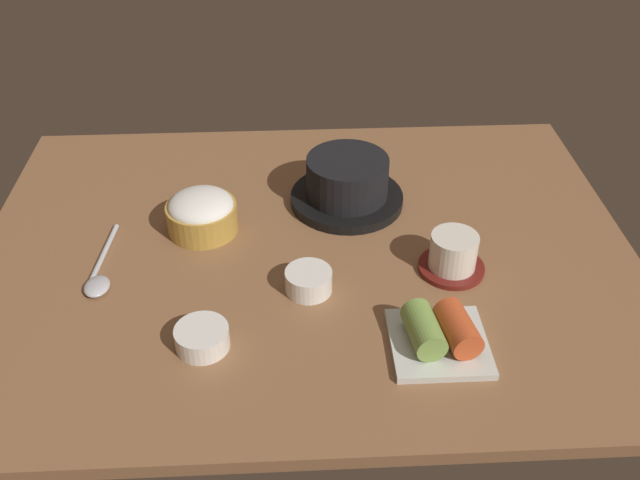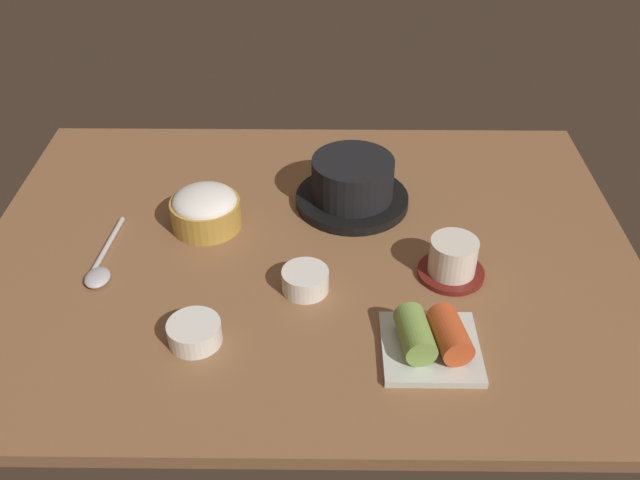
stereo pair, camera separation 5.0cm
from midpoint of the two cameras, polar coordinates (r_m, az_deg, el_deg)
dining_table at (r=107.72cm, az=0.28°, el=-1.07°), size 100.00×76.00×2.00cm
stone_pot at (r=115.03cm, az=3.92°, el=4.56°), size 18.71×18.71×8.35cm
rice_bowl at (r=110.96cm, az=-8.05°, el=2.53°), size 11.05×11.05×6.56cm
tea_cup_with_saucer at (r=102.56cm, az=12.14°, el=-1.58°), size 9.72×9.72×6.09cm
banchan_cup_center at (r=98.49cm, az=0.37°, el=-3.29°), size 6.68×6.68×3.27cm
kimchi_plate at (r=90.99cm, az=10.67°, el=-8.01°), size 12.52×12.52×5.08cm
side_bowl_near at (r=92.09cm, az=-8.65°, el=-7.44°), size 7.04×7.04×2.98cm
spoon at (r=106.54cm, az=-16.19°, el=-2.21°), size 3.60×17.36×1.35cm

